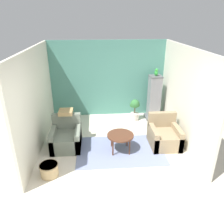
{
  "coord_description": "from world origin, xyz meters",
  "views": [
    {
      "loc": [
        -0.4,
        -3.29,
        3.1
      ],
      "look_at": [
        0.0,
        1.78,
        0.86
      ],
      "focal_mm": 35.0,
      "sensor_mm": 36.0,
      "label": 1
    }
  ],
  "objects_px": {
    "armchair_right": "(164,136)",
    "coffee_table": "(120,136)",
    "birdcage": "(154,98)",
    "wicker_basket": "(49,170)",
    "parrot": "(156,72)",
    "potted_plant": "(135,109)",
    "armchair_left": "(66,138)"
  },
  "relations": [
    {
      "from": "parrot",
      "to": "wicker_basket",
      "type": "xyz_separation_m",
      "value": [
        -2.88,
        -2.64,
        -1.38
      ]
    },
    {
      "from": "potted_plant",
      "to": "parrot",
      "type": "bearing_deg",
      "value": 8.76
    },
    {
      "from": "coffee_table",
      "to": "armchair_left",
      "type": "xyz_separation_m",
      "value": [
        -1.35,
        0.29,
        -0.15
      ]
    },
    {
      "from": "wicker_basket",
      "to": "armchair_right",
      "type": "bearing_deg",
      "value": 19.91
    },
    {
      "from": "birdcage",
      "to": "parrot",
      "type": "distance_m",
      "value": 0.84
    },
    {
      "from": "coffee_table",
      "to": "parrot",
      "type": "height_order",
      "value": "parrot"
    },
    {
      "from": "birdcage",
      "to": "coffee_table",
      "type": "bearing_deg",
      "value": -125.08
    },
    {
      "from": "coffee_table",
      "to": "wicker_basket",
      "type": "xyz_separation_m",
      "value": [
        -1.59,
        -0.81,
        -0.26
      ]
    },
    {
      "from": "armchair_right",
      "to": "parrot",
      "type": "height_order",
      "value": "parrot"
    },
    {
      "from": "armchair_left",
      "to": "potted_plant",
      "type": "relative_size",
      "value": 1.15
    },
    {
      "from": "coffee_table",
      "to": "birdcage",
      "type": "xyz_separation_m",
      "value": [
        1.29,
        1.83,
        0.27
      ]
    },
    {
      "from": "birdcage",
      "to": "armchair_right",
      "type": "bearing_deg",
      "value": -94.49
    },
    {
      "from": "armchair_right",
      "to": "coffee_table",
      "type": "bearing_deg",
      "value": -170.78
    },
    {
      "from": "coffee_table",
      "to": "wicker_basket",
      "type": "distance_m",
      "value": 1.8
    },
    {
      "from": "armchair_right",
      "to": "potted_plant",
      "type": "relative_size",
      "value": 1.15
    },
    {
      "from": "armchair_right",
      "to": "birdcage",
      "type": "height_order",
      "value": "birdcage"
    },
    {
      "from": "armchair_right",
      "to": "birdcage",
      "type": "xyz_separation_m",
      "value": [
        0.13,
        1.64,
        0.42
      ]
    },
    {
      "from": "parrot",
      "to": "coffee_table",
      "type": "bearing_deg",
      "value": -125.06
    },
    {
      "from": "birdcage",
      "to": "wicker_basket",
      "type": "bearing_deg",
      "value": -137.48
    },
    {
      "from": "armchair_right",
      "to": "potted_plant",
      "type": "bearing_deg",
      "value": 107.9
    },
    {
      "from": "parrot",
      "to": "wicker_basket",
      "type": "height_order",
      "value": "parrot"
    },
    {
      "from": "armchair_left",
      "to": "birdcage",
      "type": "bearing_deg",
      "value": 30.32
    },
    {
      "from": "coffee_table",
      "to": "armchair_left",
      "type": "bearing_deg",
      "value": 167.85
    },
    {
      "from": "parrot",
      "to": "potted_plant",
      "type": "bearing_deg",
      "value": -171.24
    },
    {
      "from": "birdcage",
      "to": "wicker_basket",
      "type": "xyz_separation_m",
      "value": [
        -2.88,
        -2.64,
        -0.54
      ]
    },
    {
      "from": "armchair_right",
      "to": "parrot",
      "type": "relative_size",
      "value": 3.48
    },
    {
      "from": "potted_plant",
      "to": "wicker_basket",
      "type": "height_order",
      "value": "potted_plant"
    },
    {
      "from": "birdcage",
      "to": "potted_plant",
      "type": "relative_size",
      "value": 2.03
    },
    {
      "from": "parrot",
      "to": "birdcage",
      "type": "bearing_deg",
      "value": -90.0
    },
    {
      "from": "armchair_left",
      "to": "parrot",
      "type": "relative_size",
      "value": 3.48
    },
    {
      "from": "birdcage",
      "to": "wicker_basket",
      "type": "distance_m",
      "value": 3.94
    },
    {
      "from": "wicker_basket",
      "to": "potted_plant",
      "type": "bearing_deg",
      "value": 48.53
    }
  ]
}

